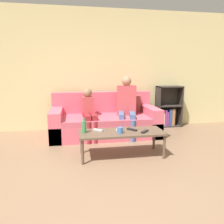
% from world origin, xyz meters
% --- Properties ---
extents(ground_plane, '(22.00, 22.00, 0.00)m').
position_xyz_m(ground_plane, '(0.00, 0.00, 0.00)').
color(ground_plane, '#84664C').
extents(wall_back, '(12.00, 0.06, 2.60)m').
position_xyz_m(wall_back, '(0.00, 2.90, 1.30)').
color(wall_back, beige).
rests_on(wall_back, ground_plane).
extents(couch, '(2.10, 0.99, 0.84)m').
position_xyz_m(couch, '(0.15, 2.30, 0.27)').
color(couch, '#DB5B70').
rests_on(couch, ground_plane).
extents(bookshelf, '(0.58, 0.28, 0.94)m').
position_xyz_m(bookshelf, '(1.70, 2.74, 0.37)').
color(bookshelf, '#332D28').
rests_on(bookshelf, ground_plane).
extents(coffee_table, '(1.28, 0.50, 0.39)m').
position_xyz_m(coffee_table, '(0.24, 1.12, 0.35)').
color(coffee_table, brown).
rests_on(coffee_table, ground_plane).
extents(person_adult, '(0.47, 0.72, 1.18)m').
position_xyz_m(person_adult, '(0.58, 2.21, 0.66)').
color(person_adult, '#476693').
rests_on(person_adult, ground_plane).
extents(person_child, '(0.27, 0.68, 0.95)m').
position_xyz_m(person_child, '(-0.17, 2.15, 0.53)').
color(person_child, maroon).
rests_on(person_child, ground_plane).
extents(cup_near, '(0.09, 0.09, 0.09)m').
position_xyz_m(cup_near, '(0.20, 1.04, 0.43)').
color(cup_near, '#3D70B2').
rests_on(cup_near, coffee_table).
extents(tv_remote_0, '(0.14, 0.16, 0.02)m').
position_xyz_m(tv_remote_0, '(0.42, 1.16, 0.40)').
color(tv_remote_0, black).
rests_on(tv_remote_0, coffee_table).
extents(tv_remote_1, '(0.16, 0.15, 0.02)m').
position_xyz_m(tv_remote_1, '(-0.10, 1.22, 0.40)').
color(tv_remote_1, '#B7B7BC').
rests_on(tv_remote_1, coffee_table).
extents(tv_remote_2, '(0.15, 0.15, 0.02)m').
position_xyz_m(tv_remote_2, '(0.58, 1.02, 0.40)').
color(tv_remote_2, black).
rests_on(tv_remote_2, coffee_table).
extents(tv_remote_3, '(0.12, 0.17, 0.02)m').
position_xyz_m(tv_remote_3, '(0.22, 1.23, 0.40)').
color(tv_remote_3, '#B7B7BC').
rests_on(tv_remote_3, coffee_table).
extents(bottle, '(0.06, 0.06, 0.22)m').
position_xyz_m(bottle, '(-0.32, 1.15, 0.48)').
color(bottle, '#33844C').
rests_on(bottle, coffee_table).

